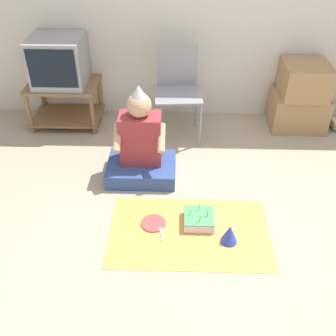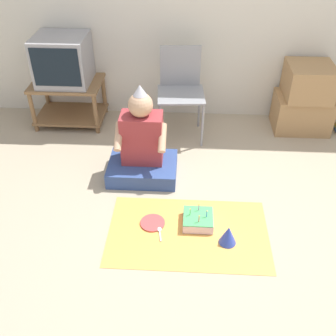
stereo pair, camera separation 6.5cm
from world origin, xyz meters
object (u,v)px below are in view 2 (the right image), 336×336
at_px(folding_chair, 181,86).
at_px(person_seated, 142,148).
at_px(cardboard_box_stack, 305,99).
at_px(birthday_cake, 198,220).
at_px(party_hat_blue, 228,235).
at_px(tv, 63,60).
at_px(paper_plate, 153,223).

xyz_separation_m(folding_chair, person_seated, (-0.31, -0.75, -0.25)).
distance_m(cardboard_box_stack, birthday_cake, 1.90).
bearing_deg(cardboard_box_stack, party_hat_blue, -117.01).
bearing_deg(tv, party_hat_blue, -47.02).
bearing_deg(folding_chair, tv, 172.37).
height_order(folding_chair, cardboard_box_stack, folding_chair).
xyz_separation_m(party_hat_blue, paper_plate, (-0.57, 0.17, -0.07)).
relative_size(birthday_cake, party_hat_blue, 1.52).
relative_size(cardboard_box_stack, paper_plate, 3.65).
height_order(person_seated, birthday_cake, person_seated).
bearing_deg(paper_plate, tv, 123.52).
bearing_deg(paper_plate, party_hat_blue, -16.05).
relative_size(folding_chair, person_seated, 1.03).
distance_m(person_seated, paper_plate, 0.71).
bearing_deg(party_hat_blue, person_seated, 131.48).
height_order(folding_chair, person_seated, folding_chair).
bearing_deg(party_hat_blue, tv, 132.98).
bearing_deg(cardboard_box_stack, paper_plate, -133.06).
relative_size(tv, folding_chair, 0.59).
bearing_deg(cardboard_box_stack, folding_chair, -173.26).
height_order(tv, birthday_cake, tv).
xyz_separation_m(folding_chair, party_hat_blue, (0.41, -1.56, -0.45)).
relative_size(person_seated, birthday_cake, 3.71).
relative_size(folding_chair, cardboard_box_stack, 1.26).
xyz_separation_m(tv, folding_chair, (1.20, -0.16, -0.18)).
bearing_deg(paper_plate, birthday_cake, 3.20).
bearing_deg(party_hat_blue, paper_plate, 163.95).
bearing_deg(party_hat_blue, cardboard_box_stack, 62.99).
bearing_deg(party_hat_blue, birthday_cake, 139.80).
distance_m(folding_chair, paper_plate, 1.50).
xyz_separation_m(birthday_cake, party_hat_blue, (0.22, -0.19, 0.04)).
bearing_deg(folding_chair, person_seated, -112.32).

